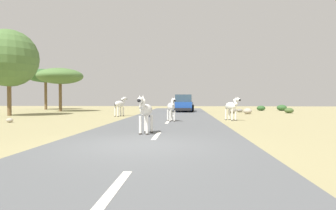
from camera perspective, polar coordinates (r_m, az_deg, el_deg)
The scene contains 18 objects.
ground_plane at distance 8.31m, azimuth -6.11°, elevation -8.16°, with size 90.00×90.00×0.00m, color #998E60.
road at distance 8.25m, azimuth -3.72°, elevation -8.04°, with size 6.00×64.00×0.05m, color #56595B.
lane_markings at distance 7.27m, azimuth -4.74°, elevation -9.08°, with size 0.16×56.00×0.01m.
zebra_0 at distance 16.78m, azimuth 0.66°, elevation -0.39°, with size 0.66×1.44×1.39m.
zebra_1 at distance 10.80m, azimuth -4.46°, elevation -1.16°, with size 0.54×1.52×1.43m.
zebra_2 at distance 22.70m, azimuth -9.46°, elevation 0.13°, with size 0.90×1.55×1.55m.
zebra_3 at distance 18.49m, azimuth 12.42°, elevation -0.26°, with size 0.93×1.46×1.48m.
car_0 at distance 29.73m, azimuth 3.12°, elevation 0.25°, with size 2.18×4.42×1.74m.
tree_0 at distance 26.44m, azimuth -28.90°, elevation 8.07°, with size 4.53×4.53×6.85m.
tree_1 at distance 33.14m, azimuth -20.50°, elevation 5.34°, with size 4.80×4.80×4.63m.
tree_2 at distance 39.73m, azimuth -23.00°, elevation 5.30°, with size 4.78×4.78×5.10m.
bush_0 at distance 29.47m, azimuth 22.76°, elevation -1.01°, with size 0.84×0.76×0.50m, color #425B2D.
bush_1 at distance 35.32m, azimuth 21.54°, elevation -0.51°, with size 1.12×1.00×0.67m, color #2D5628.
bush_2 at distance 34.70m, azimuth 17.87°, elevation -0.60°, with size 0.95×0.86×0.57m, color #2D5628.
rock_0 at distance 26.70m, azimuth 15.43°, elevation -1.17°, with size 0.75×0.72×0.51m, color #A89E8C.
rock_1 at distance 27.75m, azimuth 12.60°, elevation -1.01°, with size 0.75×0.83×0.57m, color gray.
rock_2 at distance 18.84m, azimuth -28.77°, elevation -2.66°, with size 0.38×0.31×0.25m, color #A89E8C.
rock_3 at distance 30.06m, azimuth 13.97°, elevation -1.05°, with size 0.61×0.50×0.35m, color gray.
Camera 1 is at (1.38, -8.08, 1.35)m, focal length 30.90 mm.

